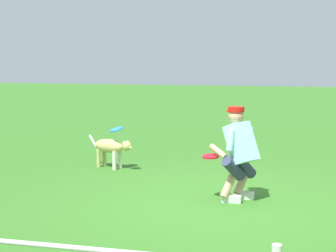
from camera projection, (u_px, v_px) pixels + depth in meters
name	position (u px, v px, depth m)	size (l,w,h in m)	color
ground_plane	(213.00, 206.00, 7.20)	(60.00, 60.00, 0.00)	#357124
person	(239.00, 151.00, 7.36)	(0.71, 0.62, 1.29)	silver
dog	(111.00, 148.00, 9.58)	(1.00, 0.50, 0.56)	tan
frisbee_flying	(116.00, 129.00, 9.43)	(0.23, 0.23, 0.02)	#2A8EE6
frisbee_held	(211.00, 156.00, 7.43)	(0.23, 0.23, 0.02)	red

